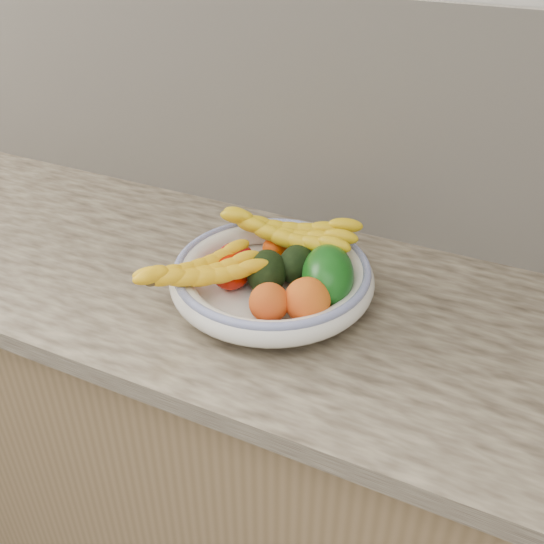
{
  "coord_description": "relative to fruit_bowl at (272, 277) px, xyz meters",
  "views": [
    {
      "loc": [
        0.41,
        0.79,
        1.6
      ],
      "look_at": [
        0.0,
        1.66,
        0.96
      ],
      "focal_mm": 40.0,
      "sensor_mm": 36.0,
      "label": 1
    }
  ],
  "objects": [
    {
      "name": "banana_bunch_front",
      "position": [
        -0.1,
        -0.09,
        0.03
      ],
      "size": [
        0.24,
        0.27,
        0.07
      ],
      "primitive_type": null,
      "rotation": [
        0.0,
        0.0,
        0.94
      ],
      "color": "yellow",
      "rests_on": "fruit_bowl"
    },
    {
      "name": "green_mango",
      "position": [
        0.11,
        0.01,
        0.03
      ],
      "size": [
        0.17,
        0.18,
        0.13
      ],
      "primitive_type": "ellipsoid",
      "rotation": [
        0.0,
        0.31,
        0.43
      ],
      "color": "#0D4A0E",
      "rests_on": "fruit_bowl"
    },
    {
      "name": "peach_right",
      "position": [
        0.1,
        -0.07,
        0.02
      ],
      "size": [
        0.11,
        0.11,
        0.08
      ],
      "primitive_type": "ellipsoid",
      "rotation": [
        0.0,
        0.0,
        -0.44
      ],
      "color": "orange",
      "rests_on": "fruit_bowl"
    },
    {
      "name": "kitchen_counter",
      "position": [
        0.0,
        0.03,
        -0.48
      ],
      "size": [
        2.44,
        0.66,
        1.4
      ],
      "color": "brown",
      "rests_on": "ground"
    },
    {
      "name": "avocado_center",
      "position": [
        -0.01,
        -0.01,
        0.02
      ],
      "size": [
        0.11,
        0.13,
        0.08
      ],
      "primitive_type": "ellipsoid",
      "rotation": [
        0.0,
        0.0,
        0.39
      ],
      "color": "black",
      "rests_on": "fruit_bowl"
    },
    {
      "name": "peach_front",
      "position": [
        0.04,
        -0.1,
        0.02
      ],
      "size": [
        0.08,
        0.08,
        0.07
      ],
      "primitive_type": "ellipsoid",
      "rotation": [
        0.0,
        0.0,
        0.12
      ],
      "color": "orange",
      "rests_on": "fruit_bowl"
    },
    {
      "name": "avocado_right",
      "position": [
        0.03,
        0.04,
        0.02
      ],
      "size": [
        0.08,
        0.11,
        0.07
      ],
      "primitive_type": "ellipsoid",
      "rotation": [
        0.0,
        0.0,
        -0.07
      ],
      "color": "black",
      "rests_on": "fruit_bowl"
    },
    {
      "name": "tomato_left",
      "position": [
        -0.08,
        0.0,
        0.01
      ],
      "size": [
        0.1,
        0.1,
        0.07
      ],
      "primitive_type": "ellipsoid",
      "rotation": [
        0.0,
        0.0,
        0.41
      ],
      "color": "#9F050F",
      "rests_on": "fruit_bowl"
    },
    {
      "name": "banana_bunch_back",
      "position": [
        -0.01,
        0.09,
        0.04
      ],
      "size": [
        0.31,
        0.13,
        0.09
      ],
      "primitive_type": null,
      "rotation": [
        0.0,
        0.0,
        0.07
      ],
      "color": "yellow",
      "rests_on": "fruit_bowl"
    },
    {
      "name": "fruit_bowl",
      "position": [
        0.0,
        0.0,
        0.0
      ],
      "size": [
        0.39,
        0.39,
        0.08
      ],
      "color": "white",
      "rests_on": "kitchen_counter"
    },
    {
      "name": "clementine_back_right",
      "position": [
        0.04,
        0.09,
        0.01
      ],
      "size": [
        0.07,
        0.07,
        0.05
      ],
      "primitive_type": "ellipsoid",
      "rotation": [
        0.0,
        0.0,
        0.24
      ],
      "color": "#DA4F04",
      "rests_on": "fruit_bowl"
    },
    {
      "name": "tomato_near_left",
      "position": [
        -0.07,
        -0.04,
        0.01
      ],
      "size": [
        0.09,
        0.09,
        0.07
      ],
      "primitive_type": "ellipsoid",
      "rotation": [
        0.0,
        0.0,
        0.24
      ],
      "color": "#B70F00",
      "rests_on": "fruit_bowl"
    },
    {
      "name": "clementine_back_left",
      "position": [
        -0.03,
        0.09,
        0.01
      ],
      "size": [
        0.06,
        0.06,
        0.05
      ],
      "primitive_type": "ellipsoid",
      "rotation": [
        0.0,
        0.0,
        -0.04
      ],
      "color": "#FE5305",
      "rests_on": "fruit_bowl"
    }
  ]
}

